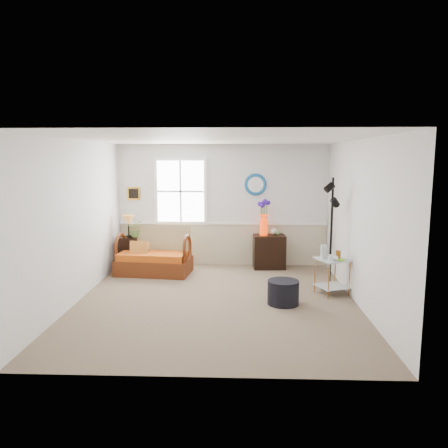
{
  "coord_description": "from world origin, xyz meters",
  "views": [
    {
      "loc": [
        0.38,
        -6.83,
        2.31
      ],
      "look_at": [
        0.11,
        0.41,
        1.21
      ],
      "focal_mm": 35.0,
      "sensor_mm": 36.0,
      "label": 1
    }
  ],
  "objects_px": {
    "loveseat": "(154,251)",
    "ottoman": "(283,292)",
    "floor_lamp": "(331,234)",
    "cabinet": "(269,252)",
    "side_table": "(332,277)",
    "lamp_stand": "(129,253)"
  },
  "relations": [
    {
      "from": "cabinet",
      "to": "floor_lamp",
      "type": "bearing_deg",
      "value": -60.0
    },
    {
      "from": "loveseat",
      "to": "ottoman",
      "type": "xyz_separation_m",
      "value": [
        2.42,
        -1.78,
        -0.28
      ]
    },
    {
      "from": "floor_lamp",
      "to": "loveseat",
      "type": "bearing_deg",
      "value": 143.75
    },
    {
      "from": "loveseat",
      "to": "ottoman",
      "type": "height_order",
      "value": "loveseat"
    },
    {
      "from": "cabinet",
      "to": "ottoman",
      "type": "distance_m",
      "value": 2.31
    },
    {
      "from": "cabinet",
      "to": "floor_lamp",
      "type": "distance_m",
      "value": 1.87
    },
    {
      "from": "loveseat",
      "to": "side_table",
      "type": "xyz_separation_m",
      "value": [
        3.3,
        -1.23,
        -0.16
      ]
    },
    {
      "from": "side_table",
      "to": "ottoman",
      "type": "distance_m",
      "value": 1.05
    },
    {
      "from": "loveseat",
      "to": "lamp_stand",
      "type": "relative_size",
      "value": 2.12
    },
    {
      "from": "loveseat",
      "to": "cabinet",
      "type": "bearing_deg",
      "value": 19.16
    },
    {
      "from": "cabinet",
      "to": "side_table",
      "type": "bearing_deg",
      "value": -65.06
    },
    {
      "from": "side_table",
      "to": "loveseat",
      "type": "bearing_deg",
      "value": 159.61
    },
    {
      "from": "loveseat",
      "to": "side_table",
      "type": "relative_size",
      "value": 2.33
    },
    {
      "from": "floor_lamp",
      "to": "ottoman",
      "type": "bearing_deg",
      "value": -157.4
    },
    {
      "from": "ottoman",
      "to": "lamp_stand",
      "type": "bearing_deg",
      "value": 144.93
    },
    {
      "from": "cabinet",
      "to": "floor_lamp",
      "type": "xyz_separation_m",
      "value": [
        0.98,
        -1.46,
        0.64
      ]
    },
    {
      "from": "ottoman",
      "to": "cabinet",
      "type": "bearing_deg",
      "value": 91.93
    },
    {
      "from": "loveseat",
      "to": "cabinet",
      "type": "relative_size",
      "value": 2.04
    },
    {
      "from": "side_table",
      "to": "ottoman",
      "type": "xyz_separation_m",
      "value": [
        -0.88,
        -0.55,
        -0.12
      ]
    },
    {
      "from": "lamp_stand",
      "to": "ottoman",
      "type": "relative_size",
      "value": 1.36
    },
    {
      "from": "lamp_stand",
      "to": "ottoman",
      "type": "xyz_separation_m",
      "value": [
        3.02,
        -2.12,
        -0.15
      ]
    },
    {
      "from": "floor_lamp",
      "to": "ottoman",
      "type": "height_order",
      "value": "floor_lamp"
    }
  ]
}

